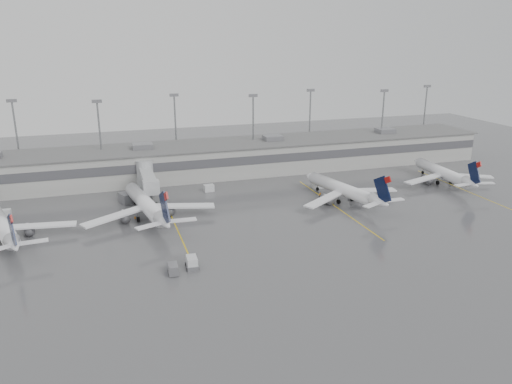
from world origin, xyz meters
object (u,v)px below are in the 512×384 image
object	(u,v)px
jet_mid_right	(344,190)
jet_mid_left	(147,205)
jet_far_left	(3,227)
jet_far_right	(444,173)
baggage_tug	(192,264)

from	to	relation	value
jet_mid_right	jet_mid_left	bearing A→B (deg)	164.45
jet_far_left	jet_mid_right	distance (m)	68.87
jet_far_right	baggage_tug	world-z (taller)	jet_far_right
jet_far_left	jet_mid_left	distance (m)	26.10
jet_far_left	jet_mid_right	bearing A→B (deg)	-15.75
jet_mid_left	baggage_tug	xyz separation A→B (m)	(4.40, -24.56, -2.30)
jet_mid_right	baggage_tug	distance (m)	44.74
jet_mid_right	jet_far_right	world-z (taller)	jet_mid_right
jet_far_right	baggage_tug	distance (m)	74.49
jet_mid_left	jet_mid_right	distance (m)	43.03
jet_mid_left	jet_mid_right	size ratio (longest dim) A/B	1.08
jet_mid_right	jet_far_right	xyz separation A→B (m)	(30.43, 5.41, -0.11)
baggage_tug	jet_mid_right	bearing A→B (deg)	33.10
jet_far_left	jet_mid_left	bearing A→B (deg)	-9.31
jet_mid_right	jet_far_left	bearing A→B (deg)	168.35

